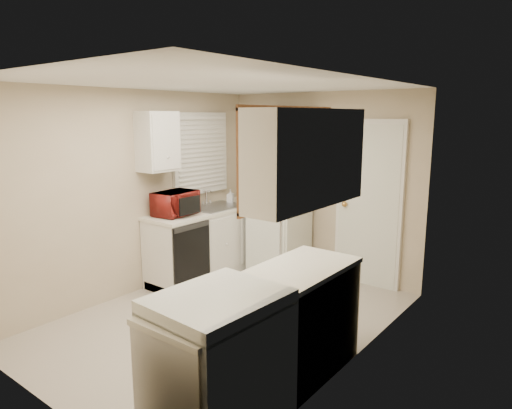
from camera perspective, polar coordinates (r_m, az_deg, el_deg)
The scene contains 19 objects.
floor at distance 4.95m, azimuth -3.66°, elevation -14.10°, with size 3.80×3.80×0.00m, color beige.
ceiling at distance 4.49m, azimuth -4.05°, elevation 14.86°, with size 3.80×3.80×0.00m, color white.
wall_left at distance 5.58m, azimuth -14.66°, elevation 1.42°, with size 3.80×3.80×0.00m, color #C1B093.
wall_right at distance 3.80m, azimuth 12.15°, elevation -2.89°, with size 3.80×3.80×0.00m, color #C1B093.
wall_back at distance 6.10m, azimuth 8.10°, elevation 2.46°, with size 2.80×2.80×0.00m, color #C1B093.
wall_front at distance 3.43m, azimuth -25.51°, elevation -5.27°, with size 2.80×2.80×0.00m, color #C1B093.
left_counter at distance 6.11m, azimuth -5.88°, elevation -4.66°, with size 0.60×1.80×0.90m, color silver.
dishwasher at distance 5.50m, azimuth -8.02°, elevation -6.08°, with size 0.03×0.58×0.72m, color black.
sink at distance 6.12m, azimuth -4.98°, elevation -0.67°, with size 0.54×0.74×0.16m, color gray.
microwave at distance 5.65m, azimuth -10.03°, elevation 0.19°, with size 0.29×0.53×0.35m, color maroon.
soap_bottle at distance 6.38m, azimuth -3.21°, elevation 1.12°, with size 0.09×0.09×0.19m, color silver.
window_blinds at distance 6.19m, azimuth -6.88°, elevation 6.35°, with size 0.10×0.98×1.08m, color silver.
upper_cabinet_left at distance 5.54m, azimuth -12.19°, elevation 7.71°, with size 0.30×0.45×0.70m, color silver.
refrigerator at distance 6.06m, azimuth 2.94°, elevation -1.49°, with size 0.65×0.63×1.57m, color silver.
cabinet_over_fridge at distance 6.11m, azimuth 4.29°, elevation 10.09°, with size 0.70×0.30×0.40m, color silver.
interior_door at distance 5.78m, azimuth 13.88°, elevation -0.04°, with size 0.86×0.06×2.08m, color silver.
right_counter at distance 3.57m, azimuth 1.20°, elevation -16.52°, with size 0.60×2.00×0.90m, color silver.
stove at distance 3.16m, azimuth -4.65°, elevation -19.43°, with size 0.67×0.82×1.00m, color silver.
upper_cabinet_right at distance 3.34m, azimuth 6.47°, elevation 5.82°, with size 0.30×1.20×0.70m, color silver.
Camera 1 is at (2.98, -3.34, 2.10)m, focal length 32.00 mm.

